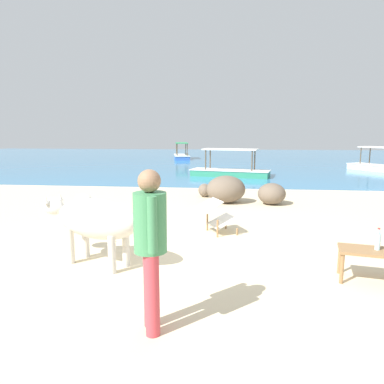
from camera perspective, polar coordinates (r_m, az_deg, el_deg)
sand_beach at (r=6.04m, az=0.92°, el=-9.66°), size 18.00×14.00×0.04m
water_surface at (r=27.76m, az=5.21°, el=5.19°), size 60.00×36.00×0.03m
cow at (r=5.46m, az=-15.46°, el=-4.21°), size 1.87×1.09×1.06m
low_bench_table at (r=5.30m, az=26.62°, el=-9.05°), size 0.83×0.59×0.44m
bottle at (r=5.28m, az=27.71°, el=-7.00°), size 0.07×0.07×0.30m
deck_chair_far at (r=6.97m, az=3.69°, el=-3.63°), size 0.92×0.81×0.68m
person_standing at (r=3.46m, az=-6.71°, el=-7.49°), size 0.32×0.49×1.62m
shore_rock_large at (r=10.11m, az=5.48°, el=0.43°), size 1.22×1.06×0.78m
shore_rock_medium at (r=10.11m, az=12.70°, el=-0.28°), size 0.85×0.86×0.60m
shore_rock_small at (r=11.11m, az=2.03°, el=0.30°), size 0.50×0.61×0.41m
boat_green at (r=16.71m, az=6.13°, el=3.45°), size 3.84×1.92×1.29m
boat_white at (r=21.61m, az=28.28°, el=3.72°), size 2.99×3.70×1.29m
boat_blue at (r=28.41m, az=-1.68°, el=5.90°), size 1.80×3.82×1.29m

